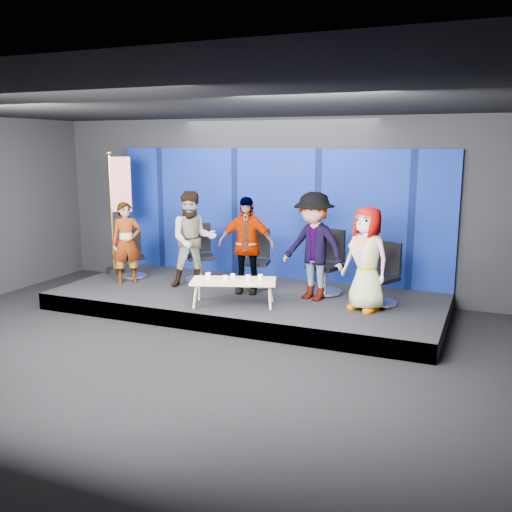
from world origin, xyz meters
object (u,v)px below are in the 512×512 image
object	(u,v)px
panelist_d	(313,246)
chair_e	(383,284)
panelist_c	(246,245)
coffee_table	(234,282)
panelist_a	(127,243)
chair_c	(256,268)
mug_d	(248,278)
chair_d	(327,273)
mug_a	(208,276)
panelist_b	(193,239)
flag_stand	(118,209)
chair_b	(200,262)
mug_e	(260,277)
chair_a	(133,262)
panelist_e	(366,259)
mug_b	(225,278)
mug_c	(233,276)

from	to	relation	value
panelist_d	chair_e	size ratio (longest dim) A/B	1.78
panelist_c	coffee_table	world-z (taller)	panelist_c
panelist_a	chair_c	xyz separation A→B (m)	(2.43, 0.74, -0.44)
chair_c	mug_d	distance (m)	1.36
chair_d	mug_a	size ratio (longest dim) A/B	11.48
mug_a	panelist_d	bearing A→B (deg)	31.31
panelist_b	flag_stand	bearing A→B (deg)	134.10
chair_b	mug_e	distance (m)	2.15
panelist_d	mug_e	bearing A→B (deg)	-117.57
chair_a	panelist_b	distance (m)	1.66
chair_a	chair_d	xyz separation A→B (m)	(4.01, 0.30, 0.06)
panelist_d	panelist_e	xyz separation A→B (m)	(0.99, -0.31, -0.09)
mug_b	mug_c	xyz separation A→B (m)	(0.07, 0.16, 0.00)
chair_c	panelist_d	bearing A→B (deg)	-31.76
panelist_a	panelist_d	size ratio (longest dim) A/B	0.84
panelist_b	coffee_table	xyz separation A→B (m)	(1.25, -0.88, -0.51)
coffee_table	mug_c	xyz separation A→B (m)	(-0.05, 0.07, 0.08)
chair_c	chair_d	distance (m)	1.38
coffee_table	flag_stand	distance (m)	3.62
chair_a	panelist_d	bearing A→B (deg)	-44.01
chair_c	panelist_c	world-z (taller)	panelist_c
mug_d	mug_e	size ratio (longest dim) A/B	0.99
panelist_a	chair_e	distance (m)	4.93
panelist_a	mug_b	distance (m)	2.60
panelist_b	chair_c	size ratio (longest dim) A/B	1.67
coffee_table	mug_c	distance (m)	0.11
panelist_e	panelist_a	bearing A→B (deg)	-155.50
panelist_c	panelist_d	xyz separation A→B (m)	(1.27, 0.03, 0.06)
chair_a	coffee_table	size ratio (longest dim) A/B	0.64
panelist_a	chair_c	world-z (taller)	panelist_a
panelist_d	flag_stand	size ratio (longest dim) A/B	0.73
panelist_c	flag_stand	distance (m)	3.16
mug_b	flag_stand	bearing A→B (deg)	156.27
mug_c	flag_stand	distance (m)	3.54
panelist_a	mug_c	bearing A→B (deg)	-53.47
mug_e	chair_d	bearing A→B (deg)	56.06
panelist_b	mug_a	size ratio (longest dim) A/B	18.02
panelist_c	coffee_table	xyz separation A→B (m)	(0.15, -0.86, -0.48)
coffee_table	panelist_b	bearing A→B (deg)	144.89
panelist_e	chair_b	bearing A→B (deg)	-167.75
mug_c	mug_e	bearing A→B (deg)	13.85
chair_b	coffee_table	size ratio (longest dim) A/B	0.73
mug_c	panelist_e	bearing A→B (deg)	13.15
mug_d	mug_a	bearing A→B (deg)	-168.58
mug_a	mug_b	xyz separation A→B (m)	(0.33, -0.02, -0.01)
panelist_e	mug_b	bearing A→B (deg)	-138.19
chair_d	panelist_e	size ratio (longest dim) A/B	0.68
chair_b	mug_e	size ratio (longest dim) A/B	11.93
panelist_c	chair_e	size ratio (longest dim) A/B	1.67
mug_b	chair_e	bearing A→B (deg)	25.10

